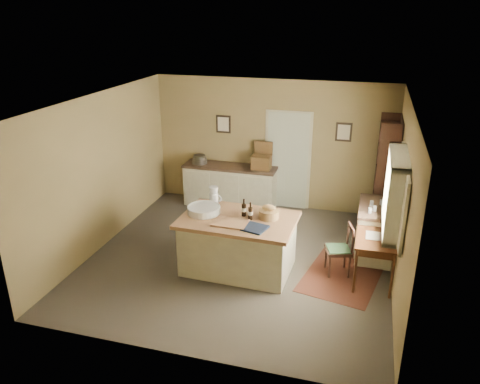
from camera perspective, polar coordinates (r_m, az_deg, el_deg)
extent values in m
plane|color=#5F5548|center=(8.10, -0.09, -8.11)|extent=(5.00, 5.00, 0.00)
cube|color=#937C4C|center=(9.84, 3.90, 5.80)|extent=(5.00, 0.10, 2.70)
cube|color=#937C4C|center=(5.39, -7.45, -8.22)|extent=(5.00, 0.10, 2.70)
cube|color=#937C4C|center=(8.52, -16.52, 2.43)|extent=(0.10, 5.00, 2.70)
cube|color=#937C4C|center=(7.30, 19.14, -1.07)|extent=(0.10, 5.00, 2.70)
plane|color=silver|center=(7.16, -0.11, 11.01)|extent=(5.00, 5.00, 0.00)
cube|color=beige|center=(9.83, 5.81, 3.94)|extent=(0.97, 0.06, 2.11)
cube|color=black|center=(9.99, -2.04, 8.27)|extent=(0.32, 0.02, 0.38)
cube|color=beige|center=(9.98, -2.06, 8.26)|extent=(0.24, 0.01, 0.30)
cube|color=black|center=(9.55, 12.53, 7.15)|extent=(0.32, 0.02, 0.38)
cube|color=beige|center=(9.53, 12.53, 7.13)|extent=(0.24, 0.01, 0.30)
cube|color=beige|center=(7.24, 17.90, -3.98)|extent=(0.25, 1.32, 0.06)
cube|color=beige|center=(6.87, 18.90, 4.04)|extent=(0.25, 1.32, 0.06)
cube|color=white|center=(7.04, 19.35, -0.17)|extent=(0.01, 1.20, 1.00)
cube|color=beige|center=(6.28, 19.34, -2.80)|extent=(0.04, 0.35, 1.00)
cube|color=beige|center=(7.81, 18.85, 2.00)|extent=(0.04, 0.35, 1.00)
cube|color=beige|center=(7.62, -0.22, -6.53)|extent=(1.72, 1.11, 0.85)
cube|color=#AF7B53|center=(7.42, -0.23, -3.42)|extent=(1.86, 1.24, 0.06)
cylinder|color=white|center=(7.58, -4.43, -2.20)|extent=(0.53, 0.53, 0.11)
cube|color=#AF7B53|center=(7.21, -1.16, -3.79)|extent=(0.54, 0.39, 0.03)
cube|color=black|center=(7.07, 1.55, -4.35)|extent=(0.49, 0.43, 0.02)
cylinder|color=olive|center=(7.39, 3.51, -2.71)|extent=(0.32, 0.32, 0.14)
cylinder|color=black|center=(7.43, 0.47, -1.90)|extent=(0.07, 0.07, 0.29)
cylinder|color=black|center=(7.30, 1.28, -2.33)|extent=(0.07, 0.07, 0.29)
cube|color=beige|center=(10.05, -1.22, 0.63)|extent=(1.95, 0.54, 0.85)
cube|color=#332319|center=(9.90, -1.24, 3.07)|extent=(1.99, 0.57, 0.05)
cube|color=#53371A|center=(9.68, 2.63, 3.65)|extent=(0.39, 0.29, 0.28)
cylinder|color=#59544F|center=(10.07, -4.96, 4.01)|extent=(0.33, 0.33, 0.18)
cube|color=#542D1A|center=(7.81, 12.40, -9.86)|extent=(1.40, 1.79, 0.01)
cube|color=#3D1F0E|center=(7.46, 16.30, -5.30)|extent=(0.60, 0.99, 0.03)
cube|color=#3D1F0E|center=(7.49, 16.25, -5.77)|extent=(0.54, 0.93, 0.10)
cube|color=silver|center=(7.45, 15.93, -5.13)|extent=(0.22, 0.30, 0.01)
cylinder|color=black|center=(7.70, 17.09, -4.21)|extent=(0.05, 0.05, 0.05)
cylinder|color=#3D1F0E|center=(7.24, 13.86, -9.43)|extent=(0.04, 0.04, 0.72)
cylinder|color=#3D1F0E|center=(7.26, 18.04, -9.82)|extent=(0.04, 0.04, 0.72)
cylinder|color=#3D1F0E|center=(8.04, 14.18, -6.18)|extent=(0.04, 0.04, 0.72)
cylinder|color=#3D1F0E|center=(8.06, 17.91, -6.54)|extent=(0.04, 0.04, 0.72)
cube|color=beige|center=(8.39, 16.13, -4.67)|extent=(0.58, 1.06, 0.85)
cube|color=#332319|center=(8.21, 16.45, -1.85)|extent=(0.61, 1.10, 0.05)
cylinder|color=silver|center=(8.03, 16.28, -1.80)|extent=(0.25, 0.25, 0.09)
cube|color=black|center=(8.70, 17.34, 0.92)|extent=(0.37, 0.04, 2.18)
cube|color=black|center=(9.59, 17.30, 2.82)|extent=(0.37, 0.04, 2.18)
cube|color=black|center=(9.15, 18.41, 1.81)|extent=(0.02, 0.98, 2.18)
cube|color=black|center=(9.53, 16.64, -3.96)|extent=(0.37, 0.94, 0.03)
cube|color=black|center=(9.31, 16.99, -0.92)|extent=(0.37, 0.94, 0.03)
cube|color=black|center=(9.13, 17.36, 2.24)|extent=(0.37, 0.94, 0.03)
cube|color=black|center=(9.00, 17.66, 4.86)|extent=(0.37, 0.94, 0.03)
cube|color=black|center=(8.89, 17.98, 7.55)|extent=(0.37, 0.94, 0.03)
cylinder|color=white|center=(9.11, 17.40, 2.60)|extent=(0.12, 0.12, 0.11)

